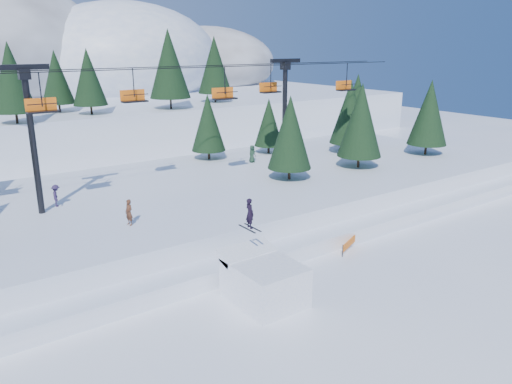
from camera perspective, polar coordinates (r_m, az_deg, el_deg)
ground at (r=28.09m, az=5.28°, el=-13.54°), size 160.00×160.00×0.00m
mid_shelf at (r=41.66m, az=-10.98°, el=-1.64°), size 70.00×22.00×2.50m
berm at (r=33.61m, az=-3.66°, el=-7.16°), size 70.00×6.00×1.10m
jump_kicker at (r=28.57m, az=0.85°, el=-10.00°), size 3.42×4.66×5.71m
chairlift at (r=40.83m, az=-8.99°, el=9.72°), size 46.00×3.21×10.28m
conifer_stand at (r=40.78m, az=-10.53°, el=6.49°), size 64.61×16.08×9.96m
distant_skiers at (r=39.15m, az=-16.23°, el=0.03°), size 28.90×10.96×1.77m
banner_near at (r=36.08m, az=10.69°, el=-5.73°), size 2.62×1.19×0.90m
banner_far at (r=36.29m, az=9.58°, el=-5.54°), size 2.83×0.45×0.90m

